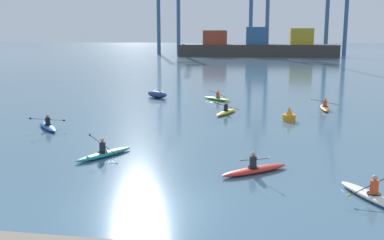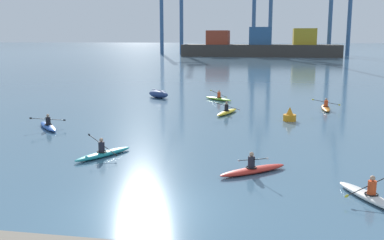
{
  "view_description": "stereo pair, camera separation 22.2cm",
  "coord_description": "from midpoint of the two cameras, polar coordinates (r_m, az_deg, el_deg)",
  "views": [
    {
      "loc": [
        3.78,
        -13.99,
        5.81
      ],
      "look_at": [
        -0.84,
        13.36,
        0.6
      ],
      "focal_mm": 41.77,
      "sensor_mm": 36.0,
      "label": 1
    },
    {
      "loc": [
        3.99,
        -13.95,
        5.81
      ],
      "look_at": [
        -0.84,
        13.36,
        0.6
      ],
      "focal_mm": 41.77,
      "sensor_mm": 36.0,
      "label": 2
    }
  ],
  "objects": [
    {
      "name": "ground_plane",
      "position": [
        15.62,
        -5.22,
        -11.24
      ],
      "size": [
        800.0,
        800.0,
        0.0
      ],
      "primitive_type": "plane",
      "color": "#476B84"
    },
    {
      "name": "container_barge",
      "position": [
        134.24,
        8.82,
        9.25
      ],
      "size": [
        45.43,
        11.02,
        8.45
      ],
      "color": "#38332D",
      "rests_on": "ground"
    },
    {
      "name": "capsized_dinghy",
      "position": [
        43.02,
        -4.16,
        3.32
      ],
      "size": [
        2.72,
        2.48,
        0.76
      ],
      "color": "navy",
      "rests_on": "ground"
    },
    {
      "name": "channel_buoy",
      "position": [
        31.83,
        12.55,
        0.52
      ],
      "size": [
        0.9,
        0.9,
        1.0
      ],
      "color": "orange",
      "rests_on": "ground"
    },
    {
      "name": "kayak_blue",
      "position": [
        29.98,
        -17.69,
        -0.71
      ],
      "size": [
        2.66,
        2.98,
        0.95
      ],
      "color": "#2856B2",
      "rests_on": "ground"
    },
    {
      "name": "kayak_teal",
      "position": [
        22.34,
        -10.99,
        -4.18
      ],
      "size": [
        2.19,
        3.26,
        1.04
      ],
      "color": "teal",
      "rests_on": "ground"
    },
    {
      "name": "kayak_red",
      "position": [
        19.53,
        8.11,
        -6.24
      ],
      "size": [
        3.02,
        2.61,
        0.98
      ],
      "color": "red",
      "rests_on": "ground"
    },
    {
      "name": "kayak_orange",
      "position": [
        37.52,
        16.87,
        1.54
      ],
      "size": [
        2.26,
        3.41,
        0.95
      ],
      "color": "orange",
      "rests_on": "ground"
    },
    {
      "name": "kayak_white",
      "position": [
        17.5,
        22.07,
        -8.95
      ],
      "size": [
        2.1,
        3.3,
        1.01
      ],
      "color": "silver",
      "rests_on": "ground"
    },
    {
      "name": "kayak_yellow",
      "position": [
        34.03,
        4.66,
        1.07
      ],
      "size": [
        2.16,
        3.42,
        0.95
      ],
      "color": "yellow",
      "rests_on": "ground"
    },
    {
      "name": "kayak_lime",
      "position": [
        41.31,
        3.53,
        2.77
      ],
      "size": [
        2.99,
        2.65,
        1.09
      ],
      "color": "#7ABC2D",
      "rests_on": "ground"
    }
  ]
}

